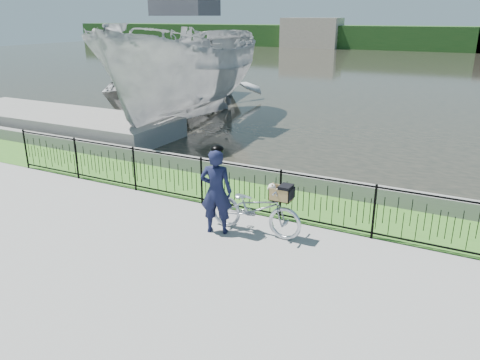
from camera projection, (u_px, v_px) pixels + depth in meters
The scene contains 12 objects.
ground at pixel (203, 239), 9.38m from camera, with size 120.00×120.00×0.00m, color gray.
grass_strip at pixel (258, 197), 11.55m from camera, with size 60.00×2.00×0.01m, color #376C22.
water at pixel (422, 72), 37.01m from camera, with size 120.00×120.00×0.00m, color #27261E.
quay_wall at pixel (274, 178), 12.33m from camera, with size 60.00×0.30×0.40m, color slate.
fence at pixel (239, 188), 10.53m from camera, with size 14.00×0.06×1.15m, color black, non-canonical shape.
far_treeline at pixel (452, 39), 59.12m from camera, with size 120.00×6.00×3.00m, color #20431A.
far_building_left at pixel (312, 33), 65.10m from camera, with size 8.00×4.00×4.00m, color #A89887.
dock at pixel (58, 121), 18.21m from camera, with size 10.00×3.00×0.70m, color slate.
bicycle_rig at pixel (255, 208), 9.50m from camera, with size 2.04×0.71×1.16m.
cyclist at pixel (216, 190), 9.41m from camera, with size 0.75×0.61×1.86m.
boat_near at pixel (187, 73), 18.35m from camera, with size 4.93×10.78×5.84m.
boat_far at pixel (171, 83), 23.50m from camera, with size 7.32×10.15×2.08m.
Camera 1 is at (4.56, -7.16, 4.23)m, focal length 35.00 mm.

